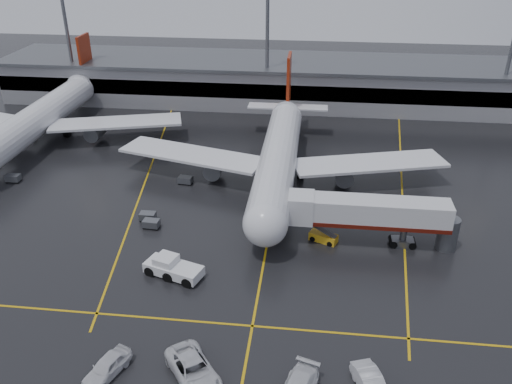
# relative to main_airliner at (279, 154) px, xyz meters

# --- Properties ---
(ground) EXTENTS (220.00, 220.00, 0.00)m
(ground) POSITION_rel_main_airliner_xyz_m (0.00, -9.70, -4.21)
(ground) COLOR black
(ground) RESTS_ON ground
(apron_line_centre) EXTENTS (0.25, 90.00, 0.02)m
(apron_line_centre) POSITION_rel_main_airliner_xyz_m (0.00, -9.70, -4.20)
(apron_line_centre) COLOR gold
(apron_line_centre) RESTS_ON ground
(apron_line_stop) EXTENTS (60.00, 0.25, 0.02)m
(apron_line_stop) POSITION_rel_main_airliner_xyz_m (0.00, -31.70, -4.20)
(apron_line_stop) COLOR gold
(apron_line_stop) RESTS_ON ground
(apron_line_left) EXTENTS (9.99, 69.35, 0.02)m
(apron_line_left) POSITION_rel_main_airliner_xyz_m (-20.00, 0.30, -4.20)
(apron_line_left) COLOR gold
(apron_line_left) RESTS_ON ground
(apron_line_right) EXTENTS (7.57, 69.64, 0.02)m
(apron_line_right) POSITION_rel_main_airliner_xyz_m (18.00, 0.30, -4.20)
(apron_line_right) COLOR gold
(apron_line_right) RESTS_ON ground
(terminal) EXTENTS (122.00, 19.00, 8.60)m
(terminal) POSITION_rel_main_airliner_xyz_m (0.00, 38.23, 0.11)
(terminal) COLOR gray
(terminal) RESTS_ON ground
(light_mast_left) EXTENTS (3.00, 1.20, 25.45)m
(light_mast_left) POSITION_rel_main_airliner_xyz_m (-45.00, 32.30, 10.27)
(light_mast_left) COLOR #595B60
(light_mast_left) RESTS_ON ground
(light_mast_mid) EXTENTS (3.00, 1.20, 25.45)m
(light_mast_mid) POSITION_rel_main_airliner_xyz_m (-5.00, 32.30, 10.27)
(light_mast_mid) COLOR #595B60
(light_mast_mid) RESTS_ON ground
(main_airliner) EXTENTS (48.80, 45.60, 14.10)m
(main_airliner) POSITION_rel_main_airliner_xyz_m (0.00, 0.00, 0.00)
(main_airliner) COLOR silver
(main_airliner) RESTS_ON ground
(second_airliner) EXTENTS (48.80, 45.60, 14.10)m
(second_airliner) POSITION_rel_main_airliner_xyz_m (-42.00, 12.00, 0.00)
(second_airliner) COLOR silver
(second_airliner) RESTS_ON ground
(jet_bridge) EXTENTS (19.90, 3.40, 6.05)m
(jet_bridge) POSITION_rel_main_airliner_xyz_m (11.87, -15.70, -0.28)
(jet_bridge) COLOR silver
(jet_bridge) RESTS_ON ground
(pushback_tractor) EXTENTS (6.88, 4.48, 2.29)m
(pushback_tractor) POSITION_rel_main_airliner_xyz_m (-9.65, -24.62, -3.30)
(pushback_tractor) COLOR white
(pushback_tractor) RESTS_ON ground
(belt_loader) EXTENTS (3.62, 2.63, 2.11)m
(belt_loader) POSITION_rel_main_airliner_xyz_m (6.67, -15.83, -3.69)
(belt_loader) COLOR gold
(belt_loader) RESTS_ON ground
(service_van_a) EXTENTS (6.44, 7.24, 1.86)m
(service_van_a) POSITION_rel_main_airliner_xyz_m (-4.12, -38.67, -3.28)
(service_van_a) COLOR silver
(service_van_a) RESTS_ON ground
(service_van_d) EXTENTS (3.57, 5.30, 1.68)m
(service_van_d) POSITION_rel_main_airliner_xyz_m (-11.54, -39.08, -3.37)
(service_van_d) COLOR silver
(service_van_d) RESTS_ON ground
(baggage_cart_a) EXTENTS (2.09, 1.44, 1.12)m
(baggage_cart_a) POSITION_rel_main_airliner_xyz_m (-14.83, -15.27, -3.58)
(baggage_cart_a) COLOR #595B60
(baggage_cart_a) RESTS_ON ground
(baggage_cart_b) EXTENTS (2.00, 1.30, 1.12)m
(baggage_cart_b) POSITION_rel_main_airliner_xyz_m (-15.81, -13.56, -3.58)
(baggage_cart_b) COLOR #595B60
(baggage_cart_b) RESTS_ON ground
(baggage_cart_c) EXTENTS (2.13, 1.52, 1.12)m
(baggage_cart_c) POSITION_rel_main_airliner_xyz_m (-13.47, -2.65, -3.58)
(baggage_cart_c) COLOR #595B60
(baggage_cart_c) RESTS_ON ground
(baggage_cart_e) EXTENTS (2.04, 1.36, 1.12)m
(baggage_cart_e) POSITION_rel_main_airliner_xyz_m (-38.87, -5.01, -3.58)
(baggage_cart_e) COLOR #595B60
(baggage_cart_e) RESTS_ON ground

